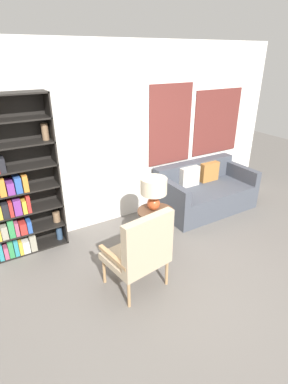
{
  "coord_description": "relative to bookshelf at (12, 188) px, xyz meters",
  "views": [
    {
      "loc": [
        -1.78,
        -1.98,
        2.51
      ],
      "look_at": [
        0.0,
        0.99,
        0.9
      ],
      "focal_mm": 28.0,
      "sensor_mm": 36.0,
      "label": 1
    }
  ],
  "objects": [
    {
      "name": "wall_back",
      "position": [
        1.5,
        0.18,
        0.4
      ],
      "size": [
        6.4,
        0.08,
        2.7
      ],
      "color": "white",
      "rests_on": "ground_plane"
    },
    {
      "name": "couch",
      "position": [
        3.0,
        -0.28,
        -0.66
      ],
      "size": [
        1.64,
        0.9,
        0.78
      ],
      "color": "#474C56",
      "rests_on": "ground_plane"
    },
    {
      "name": "side_table",
      "position": [
        1.61,
        -0.86,
        -0.44
      ],
      "size": [
        0.5,
        0.5,
        0.58
      ],
      "color": "brown",
      "rests_on": "ground_plane"
    },
    {
      "name": "bookshelf",
      "position": [
        0.0,
        0.0,
        0.0
      ],
      "size": [
        0.95,
        0.3,
        2.11
      ],
      "color": "black",
      "rests_on": "ground_plane"
    },
    {
      "name": "table_lamp",
      "position": [
        1.61,
        -0.81,
        -0.07
      ],
      "size": [
        0.35,
        0.35,
        0.46
      ],
      "color": "#C65128",
      "rests_on": "side_table"
    },
    {
      "name": "ground_plane",
      "position": [
        1.43,
        -1.84,
        -0.96
      ],
      "size": [
        14.0,
        14.0,
        0.0
      ],
      "primitive_type": "plane",
      "color": "#66605B"
    },
    {
      "name": "armchair",
      "position": [
        1.02,
        -1.49,
        -0.4
      ],
      "size": [
        0.71,
        0.66,
        1.01
      ],
      "color": "tan",
      "rests_on": "ground_plane"
    }
  ]
}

